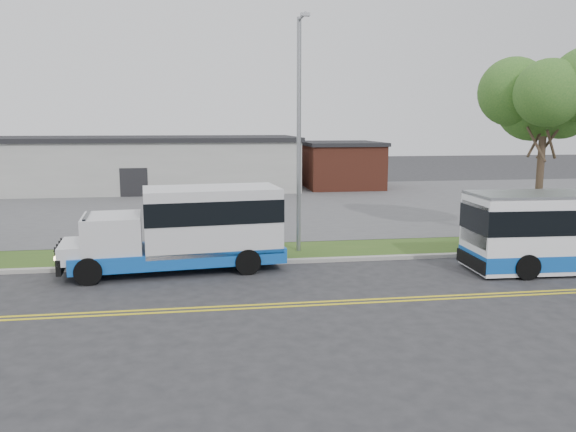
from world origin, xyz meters
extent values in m
plane|color=#28282B|center=(0.00, 0.00, 0.00)|extent=(140.00, 140.00, 0.00)
cube|color=yellow|center=(0.00, -3.85, 0.01)|extent=(70.00, 0.12, 0.01)
cube|color=yellow|center=(0.00, -4.15, 0.01)|extent=(70.00, 0.12, 0.01)
cube|color=#9E9B93|center=(0.00, 1.10, 0.07)|extent=(80.00, 0.30, 0.15)
cube|color=#30541C|center=(0.00, 2.90, 0.05)|extent=(80.00, 3.30, 0.10)
cube|color=#4C4C4F|center=(0.00, 17.00, 0.05)|extent=(80.00, 25.00, 0.10)
cube|color=#9E9E99|center=(-6.00, 27.00, 2.00)|extent=(25.00, 10.00, 4.00)
cube|color=black|center=(-6.00, 27.00, 4.17)|extent=(25.40, 10.40, 0.35)
cube|color=black|center=(-6.00, 22.05, 1.10)|extent=(2.00, 0.15, 2.20)
cube|color=brown|center=(10.50, 26.00, 1.80)|extent=(6.00, 7.00, 3.60)
cube|color=black|center=(10.50, 26.00, 3.75)|extent=(6.30, 7.30, 0.30)
cylinder|color=#362B1D|center=(14.00, 3.00, 2.48)|extent=(0.32, 0.32, 4.76)
ellipsoid|color=#2A5D20|center=(14.00, 3.00, 6.22)|extent=(5.20, 5.20, 4.42)
cylinder|color=gray|center=(3.00, 2.80, 4.85)|extent=(0.18, 0.18, 9.50)
cylinder|color=gray|center=(3.00, 2.10, 9.50)|extent=(0.12, 1.40, 0.12)
cube|color=gray|center=(3.00, 1.45, 9.45)|extent=(0.35, 0.18, 0.12)
cube|color=#104FB0|center=(-1.86, 0.63, 0.62)|extent=(7.85, 3.36, 0.56)
cube|color=silver|center=(-0.64, 0.76, 1.90)|extent=(5.17, 3.08, 2.35)
cube|color=black|center=(-0.64, 0.76, 2.30)|extent=(5.20, 3.12, 0.84)
cube|color=silver|center=(-4.20, 0.39, 1.51)|extent=(2.26, 2.61, 1.34)
cube|color=black|center=(-5.04, 0.30, 1.74)|extent=(0.33, 2.13, 1.01)
cube|color=silver|center=(-5.43, 0.26, 0.95)|extent=(1.35, 2.40, 0.62)
cube|color=black|center=(-5.93, 0.21, 0.62)|extent=(0.41, 2.30, 0.56)
sphere|color=#FFD88C|center=(-5.90, -0.63, 0.90)|extent=(0.25, 0.25, 0.22)
sphere|color=#FFD88C|center=(-6.07, 1.04, 0.90)|extent=(0.25, 0.25, 0.22)
cylinder|color=black|center=(-4.86, -0.90, 0.47)|extent=(0.97, 0.41, 0.94)
cylinder|color=black|center=(-5.11, 1.51, 0.47)|extent=(0.97, 0.41, 0.94)
cylinder|color=black|center=(0.60, -0.32, 0.47)|extent=(0.97, 0.41, 0.94)
cylinder|color=black|center=(0.35, 2.08, 0.47)|extent=(0.97, 0.41, 0.94)
cube|color=black|center=(8.82, -1.29, 1.80)|extent=(0.18, 2.19, 1.52)
cube|color=black|center=(8.75, -1.28, 0.43)|extent=(0.21, 2.38, 0.47)
cylinder|color=black|center=(10.25, -2.46, 0.46)|extent=(0.92, 0.34, 0.91)
cylinder|color=black|center=(10.34, -0.22, 0.46)|extent=(0.92, 0.34, 0.91)
imported|color=black|center=(-2.26, 1.90, 1.08)|extent=(0.84, 0.72, 1.95)
imported|color=#AEB1B5|center=(-1.37, 14.39, 0.79)|extent=(1.83, 4.28, 1.37)
sphere|color=white|center=(-2.56, 1.65, 0.26)|extent=(0.32, 0.32, 0.32)
sphere|color=white|center=(-1.96, 2.15, 0.26)|extent=(0.32, 0.32, 0.32)
camera|label=1|loc=(-0.88, -20.12, 5.44)|focal=35.00mm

